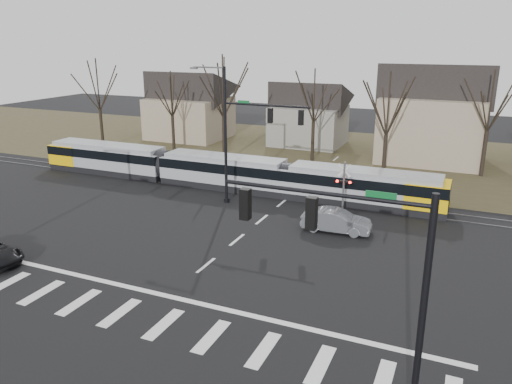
% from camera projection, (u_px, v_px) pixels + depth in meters
% --- Properties ---
extents(ground, '(140.00, 140.00, 0.00)m').
position_uv_depth(ground, '(187.00, 281.00, 26.04)').
color(ground, black).
extents(grass_verge, '(140.00, 28.00, 0.01)m').
position_uv_depth(grass_verge, '(341.00, 155.00, 54.07)').
color(grass_verge, '#38331E').
rests_on(grass_verge, ground).
extents(crosswalk, '(27.00, 2.60, 0.01)m').
position_uv_depth(crosswalk, '(141.00, 318.00, 22.54)').
color(crosswalk, silver).
rests_on(crosswalk, ground).
extents(stop_line, '(28.00, 0.35, 0.01)m').
position_uv_depth(stop_line, '(168.00, 296.00, 24.46)').
color(stop_line, silver).
rests_on(stop_line, ground).
extents(lane_dashes, '(0.18, 30.00, 0.01)m').
position_uv_depth(lane_dashes, '(291.00, 196.00, 40.05)').
color(lane_dashes, silver).
rests_on(lane_dashes, ground).
extents(rail_pair, '(90.00, 1.52, 0.06)m').
position_uv_depth(rail_pair, '(290.00, 196.00, 39.87)').
color(rail_pair, '#59595E').
rests_on(rail_pair, ground).
extents(tram, '(36.05, 2.68, 2.73)m').
position_uv_depth(tram, '(223.00, 170.00, 41.94)').
color(tram, gray).
rests_on(tram, ground).
extents(sedan, '(2.14, 4.70, 1.48)m').
position_uv_depth(sedan, '(336.00, 221.00, 32.45)').
color(sedan, '#5B5E63').
rests_on(sedan, ground).
extents(signal_pole_near_right, '(6.72, 0.44, 8.00)m').
position_uv_depth(signal_pole_near_right, '(362.00, 274.00, 15.40)').
color(signal_pole_near_right, black).
rests_on(signal_pole_near_right, ground).
extents(signal_pole_far, '(9.28, 0.44, 10.20)m').
position_uv_depth(signal_pole_far, '(245.00, 130.00, 36.22)').
color(signal_pole_far, black).
rests_on(signal_pole_far, ground).
extents(rail_crossing_signal, '(1.08, 0.36, 4.00)m').
position_uv_depth(rail_crossing_signal, '(343.00, 191.00, 34.78)').
color(rail_crossing_signal, '#59595B').
rests_on(rail_crossing_signal, ground).
extents(tree_row, '(59.20, 7.20, 10.00)m').
position_uv_depth(tree_row, '(348.00, 118.00, 46.57)').
color(tree_row, black).
rests_on(tree_row, ground).
extents(house_a, '(9.72, 8.64, 8.60)m').
position_uv_depth(house_a, '(189.00, 102.00, 62.13)').
color(house_a, gray).
rests_on(house_a, ground).
extents(house_b, '(8.64, 7.56, 7.65)m').
position_uv_depth(house_b, '(309.00, 111.00, 58.31)').
color(house_b, gray).
rests_on(house_b, ground).
extents(house_c, '(10.80, 8.64, 10.10)m').
position_uv_depth(house_c, '(434.00, 110.00, 49.96)').
color(house_c, gray).
rests_on(house_c, ground).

